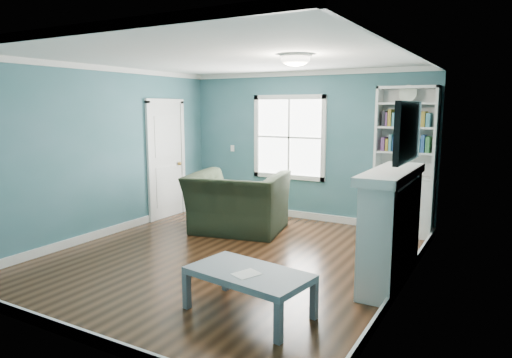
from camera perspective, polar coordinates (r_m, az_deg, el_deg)
The scene contains 13 objects.
floor at distance 6.19m, azimuth -3.46°, elevation -9.75°, with size 5.00×5.00×0.00m, color black.
room_walls at distance 5.88m, azimuth -3.60°, elevation 5.01°, with size 5.00×5.00×5.00m.
trim at distance 5.91m, azimuth -3.57°, elevation 1.67°, with size 4.50×5.00×2.60m.
window at distance 8.20m, azimuth 4.15°, elevation 5.22°, with size 1.40×0.06×1.50m.
bookshelf at distance 7.43m, azimuth 18.05°, elevation 0.32°, with size 0.90×0.35×2.31m.
fireplace at distance 5.41m, azimuth 16.64°, elevation -5.87°, with size 0.44×1.58×1.30m.
tv at distance 5.22m, azimuth 18.48°, elevation 5.64°, with size 0.06×1.10×0.65m, color black.
door at distance 8.37m, azimuth -11.14°, elevation 2.56°, with size 0.12×0.98×2.17m.
ceiling_fixture at distance 5.54m, azimuth 4.97°, elevation 14.77°, with size 0.38×0.38×0.15m.
light_switch at distance 8.80m, azimuth -2.96°, elevation 3.85°, with size 0.08×0.01×0.12m, color white.
recliner at distance 7.28m, azimuth -2.33°, elevation -1.72°, with size 1.45×0.94×1.27m, color black.
coffee_table at distance 4.49m, azimuth -0.93°, elevation -12.09°, with size 1.27×0.82×0.43m.
paper_sheet at distance 4.39m, azimuth -1.20°, elevation -11.77°, with size 0.19×0.25×0.00m, color white.
Camera 1 is at (3.20, -4.92, 1.99)m, focal length 32.00 mm.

